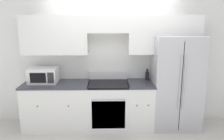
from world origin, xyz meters
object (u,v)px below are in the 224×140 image
at_px(oven_range, 108,105).
at_px(refrigerator, 175,82).
at_px(bottle, 147,76).
at_px(microwave, 44,75).

relative_size(oven_range, refrigerator, 0.59).
bearing_deg(refrigerator, oven_range, -178.10).
bearing_deg(oven_range, refrigerator, 1.90).
bearing_deg(bottle, refrigerator, -16.99).
bearing_deg(oven_range, microwave, 176.72).
distance_m(oven_range, refrigerator, 1.36).
xyz_separation_m(microwave, bottle, (1.99, 0.13, -0.05)).
relative_size(refrigerator, microwave, 3.42).
bearing_deg(microwave, refrigerator, -0.62).
xyz_separation_m(oven_range, microwave, (-1.22, 0.07, 0.58)).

